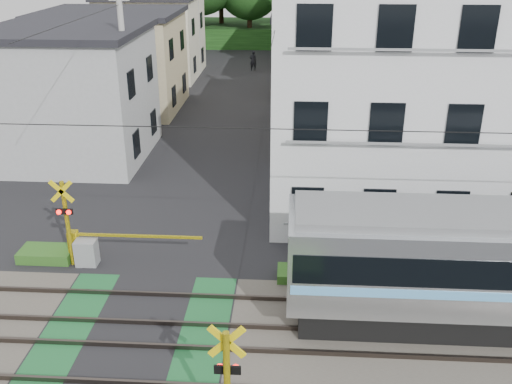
{
  "coord_description": "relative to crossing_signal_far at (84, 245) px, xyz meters",
  "views": [
    {
      "loc": [
        4.14,
        -12.5,
        9.89
      ],
      "look_at": [
        3.05,
        5.0,
        2.19
      ],
      "focal_mm": 40.0,
      "sensor_mm": 36.0,
      "label": 1
    }
  ],
  "objects": [
    {
      "name": "houses_row",
      "position": [
        2.84,
        22.27,
        2.53
      ],
      "size": [
        22.07,
        31.35,
        6.8
      ],
      "color": "#A2A5A7",
      "rests_on": "ground"
    },
    {
      "name": "ground",
      "position": [
        2.59,
        -3.65,
        -0.71
      ],
      "size": [
        120.0,
        120.0,
        0.0
      ],
      "primitive_type": "plane",
      "color": "black"
    },
    {
      "name": "utility_poles",
      "position": [
        1.53,
        19.35,
        3.37
      ],
      "size": [
        7.9,
        42.0,
        8.0
      ],
      "color": "#A5A5A0",
      "rests_on": "ground"
    },
    {
      "name": "pedestrian",
      "position": [
        3.5,
        31.61,
        0.12
      ],
      "size": [
        0.68,
        0.52,
        1.65
      ],
      "primitive_type": "imported",
      "rotation": [
        0.0,
        0.0,
        3.37
      ],
      "color": "black",
      "rests_on": "ground"
    },
    {
      "name": "track_bed",
      "position": [
        2.59,
        -3.65,
        -0.67
      ],
      "size": [
        120.0,
        120.0,
        0.14
      ],
      "color": "#47423A",
      "rests_on": "ground"
    },
    {
      "name": "crossing_signal_far",
      "position": [
        0.0,
        0.0,
        0.0
      ],
      "size": [
        4.74,
        0.65,
        3.09
      ],
      "color": "yellow",
      "rests_on": "ground"
    },
    {
      "name": "catenary",
      "position": [
        8.59,
        -3.62,
        2.98
      ],
      "size": [
        60.0,
        5.04,
        7.0
      ],
      "color": "#2D2D33",
      "rests_on": "ground"
    },
    {
      "name": "apartment_block",
      "position": [
        11.09,
        5.84,
        3.94
      ],
      "size": [
        10.2,
        8.36,
        9.3
      ],
      "color": "silver",
      "rests_on": "ground"
    },
    {
      "name": "weed_patches",
      "position": [
        4.34,
        -3.74,
        -0.53
      ],
      "size": [
        10.25,
        8.8,
        0.4
      ],
      "color": "#2D5E1E",
      "rests_on": "ground"
    }
  ]
}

